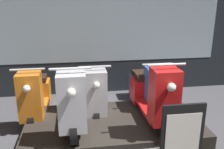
% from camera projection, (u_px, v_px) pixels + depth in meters
% --- Properties ---
extents(shop_wall_back, '(8.87, 0.09, 3.20)m').
position_uv_depth(shop_wall_back, '(103.00, 18.00, 5.09)').
color(shop_wall_back, '#23282D').
rests_on(shop_wall_back, ground_plane).
extents(display_platform, '(2.65, 1.37, 0.21)m').
position_uv_depth(display_platform, '(113.00, 126.00, 3.87)').
color(display_platform, '#2D2823').
rests_on(display_platform, ground_plane).
extents(scooter_display_left, '(0.50, 1.51, 1.02)m').
position_uv_depth(scooter_display_left, '(73.00, 100.00, 3.57)').
color(scooter_display_left, black).
rests_on(scooter_display_left, display_platform).
extents(scooter_display_right, '(0.50, 1.51, 1.02)m').
position_uv_depth(scooter_display_right, '(153.00, 95.00, 3.74)').
color(scooter_display_right, black).
rests_on(scooter_display_right, display_platform).
extents(scooter_backrow_0, '(0.50, 1.51, 1.02)m').
position_uv_depth(scooter_backrow_0, '(36.00, 95.00, 4.28)').
color(scooter_backrow_0, black).
rests_on(scooter_backrow_0, ground_plane).
extents(scooter_backrow_1, '(0.50, 1.51, 1.02)m').
position_uv_depth(scooter_backrow_1, '(93.00, 92.00, 4.42)').
color(scooter_backrow_1, black).
rests_on(scooter_backrow_1, ground_plane).
extents(scooter_backrow_2, '(0.50, 1.51, 1.02)m').
position_uv_depth(scooter_backrow_2, '(147.00, 89.00, 4.56)').
color(scooter_backrow_2, black).
rests_on(scooter_backrow_2, ground_plane).
extents(price_sign_board, '(0.51, 0.04, 0.88)m').
position_uv_depth(price_sign_board, '(182.00, 138.00, 2.92)').
color(price_sign_board, black).
rests_on(price_sign_board, ground_plane).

